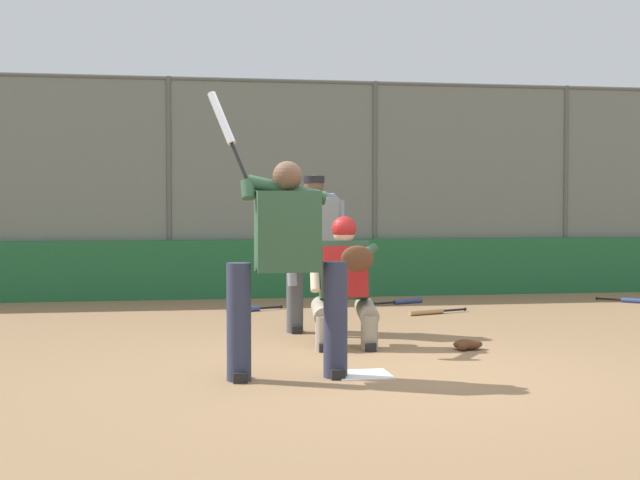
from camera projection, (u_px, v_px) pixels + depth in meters
ground_plane at (363, 375)px, 7.13m from camera, size 160.00×160.00×0.00m
home_plate_marker at (363, 375)px, 7.13m from camera, size 0.43×0.43×0.01m
backstop_fence at (274, 182)px, 13.27m from camera, size 21.68×0.08×3.25m
padding_wall at (275, 269)px, 13.22m from camera, size 21.17×0.18×0.86m
bleachers_beyond at (153, 250)px, 15.83m from camera, size 15.12×3.05×1.80m
batter_at_plate at (286, 260)px, 6.95m from camera, size 1.09×0.61×2.29m
catcher_behind_plate at (345, 279)px, 8.53m from camera, size 0.67×0.81×1.26m
umpire_home at (314, 248)px, 9.53m from camera, size 0.69×0.43×1.69m
spare_bat_near_backstop at (430, 312)px, 11.17m from camera, size 0.86×0.37×0.07m
spare_bat_by_padding at (248, 309)px, 11.44m from camera, size 0.77×0.40×0.07m
spare_bat_third_base_side at (634, 301)px, 12.49m from camera, size 0.64×0.63×0.07m
spare_bat_first_base_side at (404, 302)px, 12.37m from camera, size 0.79×0.39×0.07m
fielding_glove_on_dirt at (467, 345)px, 8.40m from camera, size 0.28×0.21×0.10m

